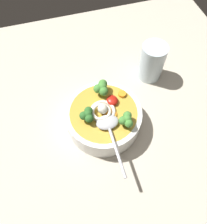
{
  "coord_description": "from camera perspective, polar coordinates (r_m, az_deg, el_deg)",
  "views": [
    {
      "loc": [
        26.12,
        -7.87,
        61.8
      ],
      "look_at": [
        -3.1,
        0.77,
        9.87
      ],
      "focal_mm": 35.48,
      "sensor_mm": 36.0,
      "label": 1
    }
  ],
  "objects": [
    {
      "name": "table_slab",
      "position": [
        0.66,
        0.12,
        -6.05
      ],
      "size": [
        111.38,
        111.38,
        3.06
      ],
      "primitive_type": "cube",
      "color": "#BCB29E",
      "rests_on": "ground"
    },
    {
      "name": "soup_bowl",
      "position": [
        0.63,
        -0.0,
        -1.52
      ],
      "size": [
        21.2,
        21.2,
        6.82
      ],
      "color": "white",
      "rests_on": "table_slab"
    },
    {
      "name": "noodle_pile",
      "position": [
        0.59,
        -0.25,
        0.31
      ],
      "size": [
        7.75,
        7.6,
        3.11
      ],
      "color": "silver",
      "rests_on": "soup_bowl"
    },
    {
      "name": "soup_spoon",
      "position": [
        0.57,
        1.38,
        -3.84
      ],
      "size": [
        17.25,
        6.06,
        1.6
      ],
      "rotation": [
        0.0,
        0.0,
        6.27
      ],
      "color": "#B7B7BC",
      "rests_on": "soup_bowl"
    },
    {
      "name": "chili_sauce_dollop",
      "position": [
        0.61,
        2.25,
        3.03
      ],
      "size": [
        3.49,
        3.14,
        1.57
      ],
      "primitive_type": "ellipsoid",
      "color": "#B2190F",
      "rests_on": "soup_bowl"
    },
    {
      "name": "broccoli_floret_beside_chili",
      "position": [
        0.57,
        -4.2,
        -0.73
      ],
      "size": [
        4.45,
        3.83,
        3.52
      ],
      "color": "#7A9E60",
      "rests_on": "soup_bowl"
    },
    {
      "name": "broccoli_floret_near_spoon",
      "position": [
        0.62,
        -0.47,
        6.24
      ],
      "size": [
        4.97,
        4.28,
        3.93
      ],
      "color": "#7A9E60",
      "rests_on": "soup_bowl"
    },
    {
      "name": "broccoli_floret_far",
      "position": [
        0.57,
        5.96,
        -1.97
      ],
      "size": [
        4.45,
        3.83,
        3.52
      ],
      "color": "#7A9E60",
      "rests_on": "soup_bowl"
    },
    {
      "name": "carrot_slice_center",
      "position": [
        0.63,
        4.81,
        4.65
      ],
      "size": [
        2.23,
        2.23,
        0.77
      ],
      "primitive_type": "cylinder",
      "color": "orange",
      "rests_on": "soup_bowl"
    },
    {
      "name": "carrot_slice_rear",
      "position": [
        0.6,
        2.01,
        -0.57
      ],
      "size": [
        2.88,
        2.88,
        0.55
      ],
      "primitive_type": "cylinder",
      "color": "orange",
      "rests_on": "soup_bowl"
    },
    {
      "name": "drinking_glass",
      "position": [
        0.74,
        12.33,
        12.5
      ],
      "size": [
        7.94,
        7.94,
        12.46
      ],
      "primitive_type": "cylinder",
      "color": "silver",
      "rests_on": "table_slab"
    }
  ]
}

